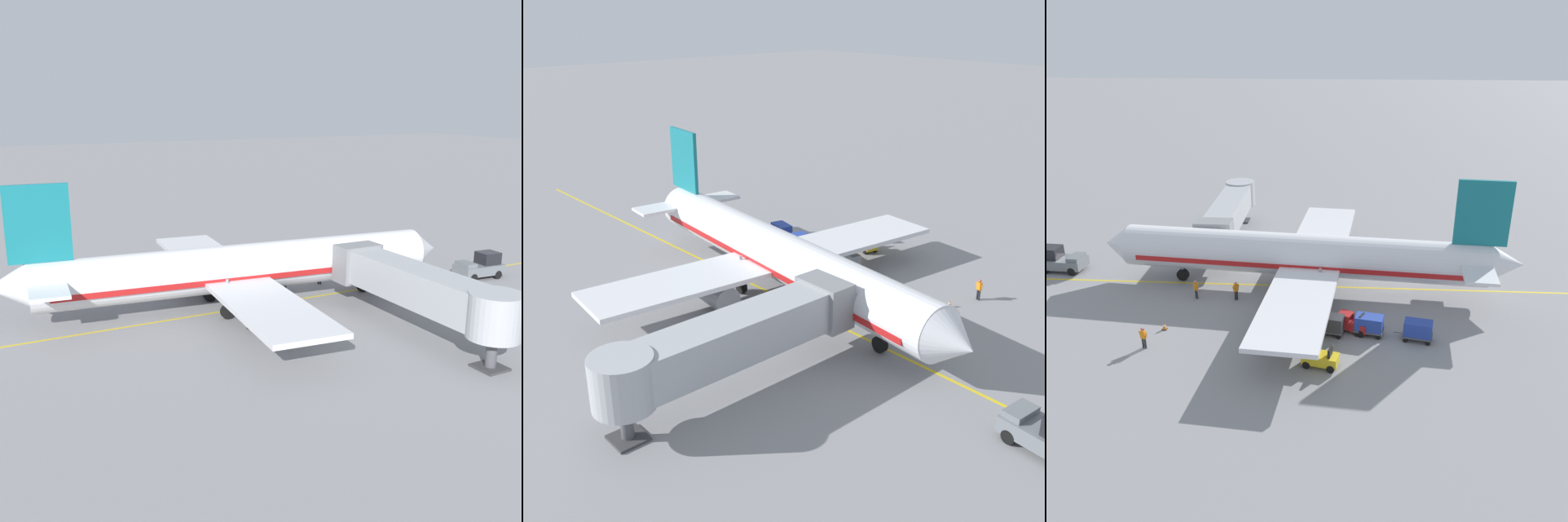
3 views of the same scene
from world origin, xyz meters
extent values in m
plane|color=gray|center=(0.00, 0.00, 0.00)|extent=(400.00, 400.00, 0.00)
cube|color=gold|center=(0.00, 0.00, 0.00)|extent=(0.24, 80.00, 0.01)
cylinder|color=silver|center=(-0.42, 1.27, 3.29)|extent=(6.64, 32.21, 3.70)
cube|color=red|center=(-0.42, 1.27, 2.82)|extent=(6.44, 29.66, 0.44)
cone|color=silver|center=(1.17, 18.39, 3.29)|extent=(3.83, 2.72, 3.63)
cone|color=silver|center=(-2.03, -16.06, 3.58)|extent=(3.39, 3.08, 3.14)
cube|color=black|center=(1.00, 16.60, 3.93)|extent=(2.86, 1.35, 0.60)
cube|color=silver|center=(-0.51, 0.27, 2.64)|extent=(30.35, 7.95, 0.36)
cylinder|color=gray|center=(-5.91, 1.58, 1.39)|extent=(2.29, 3.37, 2.00)
cylinder|color=gray|center=(5.04, 0.56, 1.39)|extent=(2.29, 3.37, 2.00)
cube|color=#14707A|center=(-1.81, -13.67, 7.88)|extent=(0.73, 4.41, 5.50)
cube|color=silver|center=(-1.79, -13.47, 3.84)|extent=(10.20, 3.51, 0.24)
cylinder|color=black|center=(0.62, 12.42, 0.55)|extent=(0.55, 1.14, 1.10)
cylinder|color=gray|center=(0.62, 12.42, 2.10)|extent=(0.24, 0.24, 2.00)
cylinder|color=black|center=(-2.89, -0.51, 0.55)|extent=(0.55, 1.14, 1.10)
cylinder|color=gray|center=(-2.89, -0.51, 2.10)|extent=(0.24, 0.24, 2.00)
cylinder|color=black|center=(1.69, -0.94, 0.55)|extent=(0.55, 1.14, 1.10)
cylinder|color=gray|center=(1.69, -0.94, 2.10)|extent=(0.24, 0.24, 2.00)
cube|color=#A8AAAF|center=(9.98, 9.84, 3.49)|extent=(15.09, 2.80, 2.60)
cube|color=gray|center=(3.23, 9.84, 3.49)|extent=(2.00, 3.50, 2.99)
cylinder|color=#A8AAAF|center=(17.52, 9.84, 3.49)|extent=(3.36, 3.36, 2.86)
cylinder|color=#4C4C51|center=(17.52, 9.84, 1.09)|extent=(0.70, 0.70, 2.19)
cube|color=#38383A|center=(17.52, 9.84, 0.08)|extent=(1.80, 1.80, 0.16)
cube|color=slate|center=(2.00, 24.61, 0.85)|extent=(2.49, 4.54, 0.90)
cube|color=black|center=(2.07, 25.60, 1.85)|extent=(1.77, 1.95, 1.10)
cube|color=slate|center=(1.90, 23.08, 1.48)|extent=(1.94, 1.22, 0.36)
cylinder|color=black|center=(2.84, 23.12, 0.40)|extent=(0.40, 0.82, 0.80)
cylinder|color=black|center=(0.97, 23.25, 0.40)|extent=(0.40, 0.82, 0.80)
cylinder|color=black|center=(3.03, 25.98, 0.40)|extent=(0.40, 0.82, 0.80)
cylinder|color=black|center=(1.17, 26.10, 0.40)|extent=(0.40, 0.82, 0.80)
cube|color=#B21E1E|center=(-7.75, -3.30, 0.63)|extent=(2.16, 2.77, 0.70)
cube|color=#B21E1E|center=(-7.45, -2.68, 1.20)|extent=(1.37, 1.39, 0.44)
cube|color=black|center=(-8.05, -3.92, 1.30)|extent=(0.83, 0.51, 0.64)
cylinder|color=black|center=(-7.70, -3.19, 1.28)|extent=(0.19, 0.27, 0.54)
cylinder|color=black|center=(-7.86, -2.28, 0.28)|extent=(0.42, 0.59, 0.56)
cylinder|color=black|center=(-6.88, -2.75, 0.28)|extent=(0.42, 0.59, 0.56)
cylinder|color=black|center=(-8.62, -3.86, 0.28)|extent=(0.42, 0.59, 0.56)
cylinder|color=black|center=(-7.64, -4.33, 0.28)|extent=(0.42, 0.59, 0.56)
cube|color=gold|center=(-12.71, -0.95, 0.63)|extent=(1.75, 2.71, 0.70)
cube|color=gold|center=(-12.54, -0.28, 1.20)|extent=(1.24, 1.26, 0.44)
cube|color=black|center=(-12.87, -1.62, 1.30)|extent=(0.85, 0.35, 0.64)
cylinder|color=black|center=(-12.68, -0.83, 1.28)|extent=(0.14, 0.27, 0.54)
cylinder|color=black|center=(-13.03, 0.02, 0.28)|extent=(0.32, 0.59, 0.56)
cylinder|color=black|center=(-11.98, -0.23, 0.28)|extent=(0.32, 0.59, 0.56)
cylinder|color=black|center=(-13.43, -1.68, 0.28)|extent=(0.32, 0.59, 0.56)
cylinder|color=black|center=(-12.38, -1.93, 0.28)|extent=(0.32, 0.59, 0.56)
cube|color=#4C4C51|center=(-7.94, 1.40, 0.42)|extent=(1.73, 2.42, 0.12)
cube|color=#999EA3|center=(-7.94, 1.40, 1.03)|extent=(1.65, 2.30, 1.10)
cylinder|color=#4C4C51|center=(-7.63, 2.82, 0.41)|extent=(0.22, 0.70, 0.07)
cylinder|color=black|center=(-8.30, 2.32, 0.18)|extent=(0.19, 0.38, 0.36)
cylinder|color=black|center=(-7.22, 2.09, 0.18)|extent=(0.19, 0.38, 0.36)
cylinder|color=black|center=(-8.65, 0.71, 0.18)|extent=(0.19, 0.38, 0.36)
cylinder|color=black|center=(-7.57, 0.48, 0.18)|extent=(0.19, 0.38, 0.36)
cube|color=#4C4C51|center=(-8.27, -1.48, 0.42)|extent=(1.73, 2.42, 0.12)
cube|color=#2D2D33|center=(-8.27, -1.48, 1.03)|extent=(1.65, 2.30, 1.10)
cylinder|color=#4C4C51|center=(-7.97, -0.06, 0.41)|extent=(0.22, 0.70, 0.07)
cylinder|color=black|center=(-8.64, -0.55, 0.18)|extent=(0.19, 0.38, 0.36)
cylinder|color=black|center=(-7.56, -0.79, 0.18)|extent=(0.19, 0.38, 0.36)
cylinder|color=black|center=(-8.99, -2.17, 0.18)|extent=(0.19, 0.38, 0.36)
cylinder|color=black|center=(-7.91, -2.40, 0.18)|extent=(0.19, 0.38, 0.36)
cube|color=#4C4C51|center=(-8.16, -4.50, 0.42)|extent=(1.73, 2.42, 0.12)
cube|color=#233D9E|center=(-8.16, -4.50, 1.03)|extent=(1.65, 2.30, 1.10)
cylinder|color=#4C4C51|center=(-7.86, -3.08, 0.41)|extent=(0.22, 0.70, 0.07)
cylinder|color=black|center=(-8.53, -3.57, 0.18)|extent=(0.19, 0.38, 0.36)
cylinder|color=black|center=(-7.45, -3.81, 0.18)|extent=(0.19, 0.38, 0.36)
cylinder|color=black|center=(-8.88, -5.19, 0.18)|extent=(0.19, 0.38, 0.36)
cylinder|color=black|center=(-7.80, -5.42, 0.18)|extent=(0.19, 0.38, 0.36)
cube|color=#4C4C51|center=(-8.78, -8.13, 0.42)|extent=(1.73, 2.42, 0.12)
cube|color=#233D9E|center=(-8.78, -8.13, 1.03)|extent=(1.65, 2.30, 1.10)
cylinder|color=#4C4C51|center=(-8.47, -6.71, 0.41)|extent=(0.22, 0.70, 0.07)
cylinder|color=black|center=(-9.14, -7.21, 0.18)|extent=(0.19, 0.38, 0.36)
cylinder|color=black|center=(-8.06, -7.44, 0.18)|extent=(0.19, 0.38, 0.36)
cylinder|color=black|center=(-9.49, -8.82, 0.18)|extent=(0.19, 0.38, 0.36)
cylinder|color=black|center=(-8.41, -9.05, 0.18)|extent=(0.19, 0.38, 0.36)
cylinder|color=#232328|center=(-11.15, 12.21, 0.42)|extent=(0.15, 0.15, 0.85)
cylinder|color=#232328|center=(-11.20, 12.02, 0.42)|extent=(0.15, 0.15, 0.85)
cube|color=orange|center=(-11.17, 12.11, 1.15)|extent=(0.33, 0.43, 0.60)
cylinder|color=orange|center=(-11.11, 12.35, 1.10)|extent=(0.15, 0.24, 0.57)
cylinder|color=orange|center=(-11.24, 11.87, 1.10)|extent=(0.15, 0.24, 0.57)
sphere|color=#997051|center=(-11.17, 12.11, 1.58)|extent=(0.22, 0.22, 0.22)
cube|color=red|center=(-11.17, 12.11, 1.60)|extent=(0.15, 0.28, 0.10)
cylinder|color=#232328|center=(-2.97, 6.68, 0.42)|extent=(0.15, 0.15, 0.85)
cylinder|color=#232328|center=(-3.12, 6.81, 0.42)|extent=(0.15, 0.15, 0.85)
cube|color=orange|center=(-3.04, 6.74, 1.15)|extent=(0.44, 0.43, 0.60)
cylinder|color=orange|center=(-2.85, 6.58, 1.10)|extent=(0.23, 0.21, 0.57)
cylinder|color=orange|center=(-3.23, 6.91, 1.10)|extent=(0.23, 0.21, 0.57)
sphere|color=tan|center=(-3.04, 6.74, 1.58)|extent=(0.22, 0.22, 0.22)
cube|color=red|center=(-3.04, 6.74, 1.60)|extent=(0.25, 0.23, 0.10)
cylinder|color=#232328|center=(-2.94, 10.31, 0.42)|extent=(0.15, 0.15, 0.85)
cylinder|color=#232328|center=(-3.09, 10.19, 0.42)|extent=(0.15, 0.15, 0.85)
cube|color=orange|center=(-3.01, 10.25, 1.15)|extent=(0.45, 0.43, 0.60)
cylinder|color=orange|center=(-2.82, 10.40, 1.10)|extent=(0.23, 0.21, 0.57)
cylinder|color=orange|center=(-3.21, 10.09, 1.10)|extent=(0.23, 0.21, 0.57)
sphere|color=tan|center=(-3.01, 10.25, 1.58)|extent=(0.22, 0.22, 0.22)
cube|color=red|center=(-3.01, 10.25, 1.60)|extent=(0.26, 0.23, 0.10)
cube|color=black|center=(-8.43, 11.45, 0.02)|extent=(0.36, 0.36, 0.04)
cone|color=orange|center=(-8.43, 11.45, 0.32)|extent=(0.30, 0.30, 0.55)
cylinder|color=white|center=(-8.43, 11.45, 0.34)|extent=(0.21, 0.21, 0.06)
camera|label=1|loc=(43.29, -19.28, 16.23)|focal=43.30mm
camera|label=2|loc=(30.03, 36.46, 21.26)|focal=44.92mm
camera|label=3|loc=(-45.42, -2.11, 22.14)|focal=38.19mm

